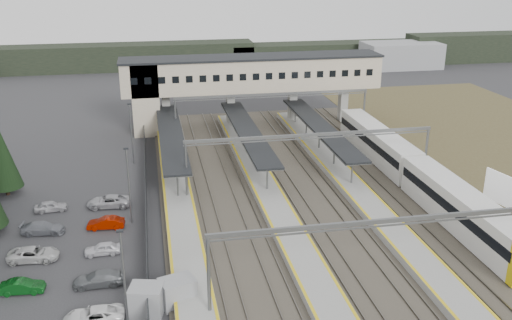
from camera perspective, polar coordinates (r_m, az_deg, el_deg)
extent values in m
plane|color=#2B2B2D|center=(51.42, -3.38, -10.33)|extent=(220.00, 220.00, 0.00)
cylinder|color=black|center=(70.90, -23.60, -2.75)|extent=(0.44, 0.44, 1.20)
cone|color=black|center=(69.57, -24.05, 0.30)|extent=(3.74, 3.74, 7.20)
imported|color=#093F12|center=(50.78, -22.35, -11.62)|extent=(3.59, 1.45, 1.16)
imported|color=#BBBBBB|center=(55.29, -21.37, -8.76)|extent=(4.62, 2.42, 1.24)
imported|color=slate|center=(59.95, -20.54, -6.39)|extent=(4.36, 2.13, 1.22)
imported|color=#A4A3A8|center=(64.71, -19.84, -4.37)|extent=(3.51, 1.66, 1.16)
imported|color=white|center=(45.33, -15.92, -14.78)|extent=(4.55, 2.21, 1.25)
imported|color=slate|center=(49.79, -15.47, -11.36)|extent=(4.26, 1.79, 1.23)
imported|color=silver|center=(54.43, -15.09, -8.55)|extent=(3.35, 1.42, 1.13)
imported|color=#861200|center=(59.13, -14.79, -6.11)|extent=(3.77, 1.61, 1.21)
imported|color=#A7A7AC|center=(63.93, -14.53, -4.03)|extent=(4.77, 2.48, 1.28)
cylinder|color=slate|center=(42.30, -13.04, -11.78)|extent=(0.16, 0.16, 8.00)
cube|color=black|center=(40.38, -13.48, -6.93)|extent=(0.50, 0.25, 0.15)
cylinder|color=slate|center=(58.43, -12.59, -2.59)|extent=(0.16, 0.16, 8.00)
cube|color=black|center=(57.06, -12.88, 1.13)|extent=(0.50, 0.25, 0.15)
cylinder|color=slate|center=(75.42, -12.34, 2.55)|extent=(0.16, 0.16, 8.00)
cube|color=black|center=(74.36, -12.56, 5.49)|extent=(0.50, 0.25, 0.15)
cube|color=#26282B|center=(55.06, -10.88, -7.34)|extent=(0.08, 90.00, 2.00)
cube|color=gray|center=(45.92, -7.84, -12.93)|extent=(3.11, 2.66, 2.20)
cube|color=gray|center=(45.29, -10.88, -13.56)|extent=(2.92, 2.61, 2.29)
cube|color=#38332A|center=(58.13, 7.83, -6.62)|extent=(34.00, 90.00, 0.20)
cube|color=#59544C|center=(55.58, -4.82, -7.59)|extent=(0.08, 90.00, 0.14)
cube|color=#59544C|center=(55.72, -3.34, -7.47)|extent=(0.08, 90.00, 0.14)
cube|color=#59544C|center=(56.06, -0.72, -7.26)|extent=(0.08, 90.00, 0.14)
cube|color=#59544C|center=(56.30, 0.73, -7.14)|extent=(0.08, 90.00, 0.14)
cube|color=#59544C|center=(57.29, 5.23, -6.72)|extent=(0.08, 90.00, 0.14)
cube|color=#59544C|center=(57.68, 6.62, -6.58)|extent=(0.08, 90.00, 0.14)
cube|color=#59544C|center=(58.45, 9.03, -6.33)|extent=(0.08, 90.00, 0.14)
cube|color=#59544C|center=(58.92, 10.36, -6.19)|extent=(0.08, 90.00, 0.14)
cube|color=#59544C|center=(60.63, 14.41, -5.74)|extent=(0.08, 90.00, 0.14)
cube|color=#59544C|center=(61.23, 15.64, -5.60)|extent=(0.08, 90.00, 0.14)
cube|color=#59544C|center=(62.37, 17.76, -5.35)|extent=(0.08, 90.00, 0.14)
cube|color=#59544C|center=(63.04, 18.92, -5.21)|extent=(0.08, 90.00, 0.14)
cube|color=gray|center=(55.36, -7.19, -7.60)|extent=(3.20, 82.00, 0.90)
cube|color=gold|center=(55.10, -8.73, -7.28)|extent=(0.25, 82.00, 0.02)
cube|color=gold|center=(55.23, -5.70, -7.07)|extent=(0.25, 82.00, 0.02)
cube|color=gray|center=(56.68, 3.01, -6.78)|extent=(3.20, 82.00, 0.90)
cube|color=gold|center=(56.17, 1.57, -6.49)|extent=(0.25, 82.00, 0.02)
cube|color=gold|center=(56.81, 4.44, -6.23)|extent=(0.25, 82.00, 0.02)
cube|color=gray|center=(59.67, 12.43, -5.82)|extent=(3.20, 82.00, 0.90)
cube|color=gold|center=(58.94, 11.15, -5.56)|extent=(0.25, 82.00, 0.02)
cube|color=gold|center=(60.04, 13.74, -5.28)|extent=(0.25, 82.00, 0.02)
cube|color=black|center=(74.46, -8.51, 2.57)|extent=(3.00, 30.00, 0.25)
cube|color=slate|center=(74.50, -8.50, 2.46)|extent=(3.10, 30.00, 0.12)
cylinder|color=slate|center=(62.73, -7.85, -2.28)|extent=(0.20, 0.20, 3.10)
cylinder|color=slate|center=(68.80, -8.17, -0.27)|extent=(0.20, 0.20, 3.10)
cylinder|color=slate|center=(74.94, -8.44, 1.40)|extent=(0.20, 0.20, 3.10)
cylinder|color=slate|center=(81.14, -8.67, 2.82)|extent=(0.20, 0.20, 3.10)
cylinder|color=slate|center=(87.38, -8.87, 4.04)|extent=(0.20, 0.20, 3.10)
cube|color=black|center=(75.44, -0.90, 3.02)|extent=(3.00, 30.00, 0.25)
cube|color=slate|center=(75.49, -0.90, 2.91)|extent=(3.10, 30.00, 0.12)
cylinder|color=slate|center=(63.90, 1.13, -1.67)|extent=(0.20, 0.20, 3.10)
cylinder|color=slate|center=(69.87, 0.03, 0.25)|extent=(0.20, 0.20, 3.10)
cylinder|color=slate|center=(75.92, -0.89, 1.86)|extent=(0.20, 0.20, 3.10)
cylinder|color=slate|center=(82.04, -1.68, 3.24)|extent=(0.20, 0.20, 3.10)
cylinder|color=slate|center=(88.22, -2.36, 4.42)|extent=(0.20, 0.20, 3.10)
cube|color=black|center=(77.72, 6.40, 3.40)|extent=(3.00, 30.00, 0.25)
cube|color=slate|center=(77.76, 6.39, 3.30)|extent=(3.10, 30.00, 0.12)
cylinder|color=slate|center=(66.57, 9.59, -1.05)|extent=(0.20, 0.20, 3.10)
cylinder|color=slate|center=(72.31, 7.84, 0.75)|extent=(0.20, 0.20, 3.10)
cylinder|color=slate|center=(78.18, 6.35, 2.28)|extent=(0.20, 0.20, 3.10)
cylinder|color=slate|center=(84.14, 5.07, 3.59)|extent=(0.20, 0.20, 3.10)
cylinder|color=slate|center=(90.17, 3.96, 4.73)|extent=(0.20, 0.20, 3.10)
cube|color=#B2A48B|center=(89.30, -0.36, 8.65)|extent=(40.00, 6.00, 5.00)
cube|color=black|center=(88.84, -0.37, 10.26)|extent=(40.40, 6.40, 0.30)
cube|color=#B2A48B|center=(88.51, -10.98, 6.20)|extent=(4.00, 6.00, 11.00)
cube|color=black|center=(84.92, -12.12, 7.69)|extent=(1.00, 0.06, 1.00)
cube|color=black|center=(84.89, -10.76, 7.78)|extent=(1.00, 0.06, 1.00)
cube|color=black|center=(84.92, -9.40, 7.87)|extent=(1.00, 0.06, 1.00)
cube|color=black|center=(84.98, -8.04, 7.95)|extent=(1.00, 0.06, 1.00)
cube|color=black|center=(85.10, -6.69, 8.02)|extent=(1.00, 0.06, 1.00)
cube|color=black|center=(85.26, -5.34, 8.10)|extent=(1.00, 0.06, 1.00)
cube|color=black|center=(85.47, -3.99, 8.16)|extent=(1.00, 0.06, 1.00)
cube|color=black|center=(85.72, -2.65, 8.22)|extent=(1.00, 0.06, 1.00)
cube|color=black|center=(86.02, -1.32, 8.28)|extent=(1.00, 0.06, 1.00)
cube|color=black|center=(86.37, 0.01, 8.33)|extent=(1.00, 0.06, 1.00)
cube|color=black|center=(86.76, 1.32, 8.38)|extent=(1.00, 0.06, 1.00)
cube|color=black|center=(87.20, 2.62, 8.42)|extent=(1.00, 0.06, 1.00)
cube|color=black|center=(87.67, 3.90, 8.46)|extent=(1.00, 0.06, 1.00)
cube|color=black|center=(88.19, 5.17, 8.49)|extent=(1.00, 0.06, 1.00)
cube|color=black|center=(88.76, 6.43, 8.52)|extent=(1.00, 0.06, 1.00)
cube|color=black|center=(89.36, 7.67, 8.55)|extent=(1.00, 0.06, 1.00)
cube|color=black|center=(90.01, 8.89, 8.57)|extent=(1.00, 0.06, 1.00)
cube|color=black|center=(90.69, 10.10, 8.58)|extent=(1.00, 0.06, 1.00)
cube|color=black|center=(91.41, 11.29, 8.59)|extent=(1.00, 0.06, 1.00)
cube|color=gray|center=(89.12, -9.91, 4.70)|extent=(1.20, 1.60, 6.00)
cube|color=gray|center=(89.15, -8.95, 4.76)|extent=(1.20, 1.60, 6.00)
cube|color=gray|center=(89.98, -2.56, 5.12)|extent=(1.20, 1.60, 6.00)
cube|color=gray|center=(91.89, 3.65, 5.41)|extent=(1.20, 1.60, 6.00)
cube|color=gray|center=(94.32, 8.68, 5.60)|extent=(1.20, 1.60, 6.00)
cylinder|color=slate|center=(42.61, -4.74, -11.81)|extent=(0.28, 0.28, 7.00)
cube|color=slate|center=(44.31, 13.52, -5.88)|extent=(28.40, 0.25, 0.35)
cube|color=slate|center=(44.48, 13.48, -6.34)|extent=(28.40, 0.12, 0.12)
cylinder|color=slate|center=(62.37, -6.98, -1.28)|extent=(0.28, 0.28, 7.00)
cylinder|color=slate|center=(69.75, 16.60, 0.32)|extent=(0.28, 0.28, 7.00)
cube|color=slate|center=(63.55, 5.58, 2.51)|extent=(28.40, 0.25, 0.35)
cube|color=slate|center=(63.66, 5.57, 2.17)|extent=(28.40, 0.12, 0.12)
cylinder|color=slate|center=(81.34, -8.03, 3.71)|extent=(0.28, 0.28, 7.00)
cylinder|color=slate|center=(87.13, 10.73, 4.64)|extent=(0.28, 0.28, 7.00)
cube|color=slate|center=(82.24, 1.69, 6.60)|extent=(28.40, 0.25, 0.35)
cube|color=slate|center=(82.34, 1.69, 6.33)|extent=(28.40, 0.12, 0.12)
cube|color=silver|center=(59.58, 19.90, -4.71)|extent=(3.02, 20.96, 3.88)
cube|color=black|center=(59.41, 19.95, -4.34)|extent=(3.08, 20.36, 0.97)
cube|color=slate|center=(60.26, 19.72, -6.16)|extent=(2.59, 19.56, 0.54)
cube|color=silver|center=(77.49, 12.04, 1.69)|extent=(3.02, 20.96, 3.88)
cube|color=black|center=(77.36, 12.07, 1.99)|extent=(3.08, 20.36, 0.97)
cube|color=slate|center=(78.01, 11.96, 0.52)|extent=(2.59, 19.56, 0.54)
cylinder|color=slate|center=(63.96, 22.43, -3.92)|extent=(0.20, 0.20, 3.38)
cube|color=white|center=(61.15, 24.01, -3.01)|extent=(1.54, 6.21, 3.17)
cube|color=black|center=(141.08, -12.74, 10.04)|extent=(60.00, 8.00, 6.00)
cube|color=black|center=(148.22, 7.28, 10.62)|extent=(50.00, 8.00, 5.00)
cube|color=black|center=(160.59, 21.82, 10.45)|extent=(40.00, 8.00, 7.00)
cube|color=gray|center=(144.39, 14.29, 10.13)|extent=(18.00, 10.00, 6.00)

